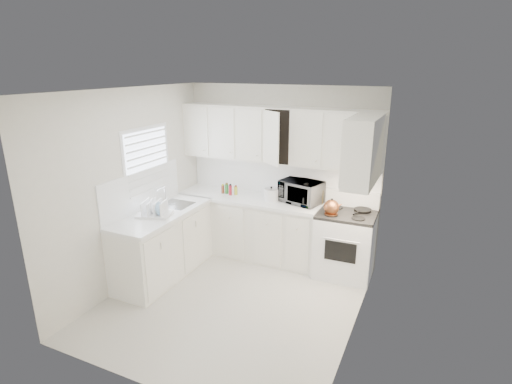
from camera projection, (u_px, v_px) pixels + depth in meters
The scene contains 31 objects.
floor at pixel (233, 301), 5.11m from camera, with size 3.20×3.20×0.00m, color silver.
ceiling at pixel (229, 90), 4.33m from camera, with size 3.20×3.20×0.00m, color white.
wall_back at pixel (281, 173), 6.11m from camera, with size 3.00×3.00×0.00m, color white.
wall_front at pixel (141, 262), 3.34m from camera, with size 3.00×3.00×0.00m, color white.
wall_left at pixel (131, 189), 5.32m from camera, with size 3.20×3.20×0.00m, color white.
wall_right at pixel (360, 224), 4.13m from camera, with size 3.20×3.20×0.00m, color white.
window_blinds at pixel (148, 165), 5.54m from camera, with size 0.06×0.96×1.06m, color white, non-canonical shape.
lower_cabinets_back at pixel (249, 227), 6.26m from camera, with size 2.22×0.60×0.90m, color white, non-canonical shape.
lower_cabinets_left at pixel (163, 245), 5.63m from camera, with size 0.60×1.60×0.90m, color white, non-canonical shape.
countertop_back at pixel (249, 199), 6.11m from camera, with size 2.24×0.64×0.05m, color white.
countertop_left at pixel (162, 214), 5.48m from camera, with size 0.64×1.62×0.05m, color white.
backsplash_back at pixel (280, 178), 6.13m from camera, with size 2.98×0.02×0.55m, color white.
backsplash_left at pixel (142, 190), 5.51m from camera, with size 0.02×1.60×0.55m, color white.
upper_cabinets_back at pixel (277, 162), 5.91m from camera, with size 3.00×0.33×0.80m, color white, non-canonical shape.
upper_cabinets_right at pixel (361, 183), 4.85m from camera, with size 0.33×0.90×0.80m, color white, non-canonical shape.
sink at pixel (176, 196), 5.74m from camera, with size 0.42×0.38×0.30m, color gray, non-canonical shape.
stove at pixel (345, 236), 5.58m from camera, with size 0.78×0.64×1.19m, color white, non-canonical shape.
tea_kettle at pixel (332, 206), 5.38m from camera, with size 0.26×0.22×0.24m, color brown, non-canonical shape.
frying_pan at pixel (363, 209), 5.54m from camera, with size 0.24×0.40×0.04m, color black, non-canonical shape.
microwave at pixel (301, 189), 5.81m from camera, with size 0.58×0.32×0.40m, color gray.
rice_cooker at pixel (271, 194), 5.91m from camera, with size 0.21×0.21×0.21m, color white, non-canonical shape.
paper_towel at pixel (281, 189), 6.04m from camera, with size 0.12×0.12×0.27m, color white.
utensil_crock at pixel (306, 195), 5.61m from camera, with size 0.12×0.12×0.36m, color black, non-canonical shape.
dish_rack at pixel (154, 207), 5.32m from camera, with size 0.43×0.32×0.23m, color white, non-canonical shape.
spice_left_0 at pixel (226, 187), 6.38m from camera, with size 0.06×0.06×0.13m, color brown.
spice_left_1 at pixel (228, 189), 6.27m from camera, with size 0.06×0.06×0.13m, color #2A7E2F.
spice_left_2 at pixel (235, 188), 6.32m from camera, with size 0.06×0.06×0.13m, color #A91625.
spice_left_3 at pixel (236, 190), 6.21m from camera, with size 0.06×0.06×0.13m, color gold.
sauce_right_0 at pixel (314, 196), 5.84m from camera, with size 0.06×0.06×0.19m, color #A91625.
sauce_right_1 at pixel (317, 198), 5.76m from camera, with size 0.06×0.06×0.19m, color gold.
sauce_right_2 at pixel (321, 197), 5.79m from camera, with size 0.06×0.06×0.19m, color brown.
Camera 1 is at (2.12, -3.94, 2.86)m, focal length 28.22 mm.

